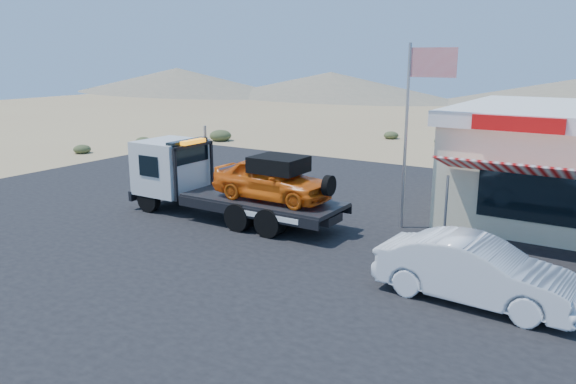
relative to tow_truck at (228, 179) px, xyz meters
name	(u,v)px	position (x,y,z in m)	size (l,w,h in m)	color
ground	(206,240)	(0.89, -2.28, -1.44)	(120.00, 120.00, 0.00)	#9F7F5A
asphalt_lot	(309,226)	(2.89, 0.72, -1.43)	(32.00, 24.00, 0.02)	black
tow_truck	(228,179)	(0.00, 0.00, 0.00)	(7.99, 2.37, 2.67)	black
white_sedan	(475,271)	(9.16, -2.38, -0.67)	(1.60, 4.58, 1.51)	silver
flagpole	(414,116)	(5.82, 2.22, 2.32)	(1.55, 0.10, 6.00)	#99999E
desert_scrub	(127,150)	(-13.09, 7.13, -1.12)	(24.94, 33.81, 0.79)	#343E21
distant_hills	(443,87)	(-8.88, 52.86, 0.45)	(126.00, 48.00, 4.20)	#726B59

